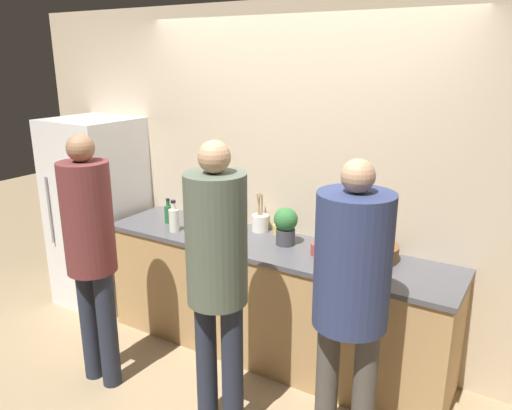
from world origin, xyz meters
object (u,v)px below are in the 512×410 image
(person_right, at_px, (351,283))
(bottle_clear, at_px, (174,219))
(refrigerator, at_px, (99,213))
(person_center, at_px, (217,267))
(utensil_crock, at_px, (260,222))
(person_left, at_px, (90,244))
(fruit_bowl, at_px, (373,252))
(bottle_green, at_px, (168,213))
(potted_plant, at_px, (286,225))
(cup_yellow, at_px, (278,229))
(cup_red, at_px, (316,249))

(person_right, relative_size, bottle_clear, 6.90)
(refrigerator, relative_size, person_center, 0.95)
(utensil_crock, relative_size, bottle_clear, 1.20)
(person_left, relative_size, fruit_bowl, 5.21)
(person_right, bearing_deg, person_center, -164.40)
(fruit_bowl, xyz_separation_m, bottle_clear, (-1.51, -0.27, 0.05))
(person_center, height_order, bottle_green, person_center)
(bottle_clear, distance_m, bottle_green, 0.22)
(potted_plant, bearing_deg, person_center, -87.11)
(person_left, distance_m, bottle_clear, 0.77)
(refrigerator, xyz_separation_m, bottle_clear, (1.00, -0.12, 0.15))
(person_right, distance_m, bottle_green, 1.93)
(cup_yellow, bearing_deg, person_center, -79.39)
(person_left, relative_size, bottle_green, 8.52)
(bottle_clear, distance_m, cup_red, 1.16)
(cup_yellow, bearing_deg, cup_red, -27.91)
(refrigerator, relative_size, cup_red, 20.50)
(person_left, xyz_separation_m, fruit_bowl, (1.57, 1.03, -0.08))
(person_right, height_order, fruit_bowl, person_right)
(person_center, distance_m, bottle_green, 1.38)
(utensil_crock, relative_size, cup_yellow, 4.02)
(person_right, distance_m, fruit_bowl, 0.79)
(refrigerator, xyz_separation_m, potted_plant, (1.87, 0.08, 0.20))
(fruit_bowl, height_order, cup_yellow, fruit_bowl)
(person_center, distance_m, cup_yellow, 1.10)
(utensil_crock, relative_size, bottle_green, 1.47)
(person_right, height_order, potted_plant, person_right)
(person_left, bearing_deg, person_center, 3.44)
(refrigerator, bearing_deg, cup_yellow, 8.07)
(refrigerator, bearing_deg, person_left, -43.46)
(bottle_clear, xyz_separation_m, cup_yellow, (0.72, 0.37, -0.06))
(person_left, bearing_deg, bottle_clear, 85.52)
(refrigerator, bearing_deg, bottle_clear, -7.00)
(person_left, bearing_deg, cup_red, 36.62)
(refrigerator, distance_m, bottle_clear, 1.02)
(refrigerator, distance_m, potted_plant, 1.89)
(utensil_crock, height_order, cup_yellow, utensil_crock)
(cup_red, bearing_deg, utensil_crock, 159.61)
(refrigerator, bearing_deg, person_center, -23.36)
(bottle_clear, xyz_separation_m, potted_plant, (0.88, 0.20, 0.05))
(potted_plant, bearing_deg, cup_yellow, 133.44)
(person_left, bearing_deg, refrigerator, 136.54)
(refrigerator, distance_m, person_left, 1.30)
(person_left, relative_size, utensil_crock, 5.79)
(refrigerator, relative_size, person_right, 0.98)
(utensil_crock, height_order, cup_red, utensil_crock)
(bottle_green, xyz_separation_m, cup_red, (1.33, 0.00, -0.04))
(person_left, height_order, bottle_clear, person_left)
(potted_plant, bearing_deg, person_left, -134.05)
(person_center, distance_m, cup_red, 0.88)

